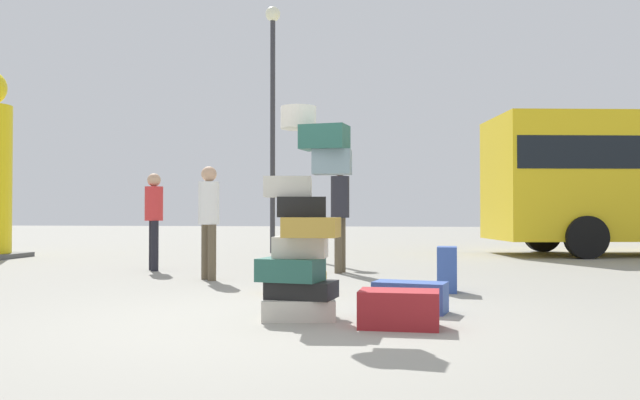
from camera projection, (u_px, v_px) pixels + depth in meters
name	position (u px, v px, depth m)	size (l,w,h in m)	color
ground_plane	(290.00, 324.00, 5.69)	(80.00, 80.00, 0.00)	gray
suitcase_tower	(302.00, 235.00, 5.93)	(0.88, 0.66, 1.93)	beige
suitcase_navy_right_side	(410.00, 297.00, 6.35)	(0.69, 0.34, 0.29)	#334F99
suitcase_navy_foreground_far	(447.00, 269.00, 7.95)	(0.23, 0.36, 0.55)	#334F99
suitcase_maroon_white_trunk	(399.00, 309.00, 5.50)	(0.66, 0.41, 0.31)	maroon
suitcase_tan_behind_tower	(297.00, 283.00, 7.80)	(0.69, 0.37, 0.25)	#B28C33
person_bearded_onlooker	(154.00, 212.00, 10.92)	(0.30, 0.31, 1.62)	black
person_tourist_with_camera	(209.00, 212.00, 9.39)	(0.30, 0.30, 1.63)	brown
person_passerby_in_red	(340.00, 207.00, 10.54)	(0.30, 0.34, 1.77)	brown
lamp_post	(273.00, 91.00, 15.77)	(0.36, 0.36, 5.95)	#333338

